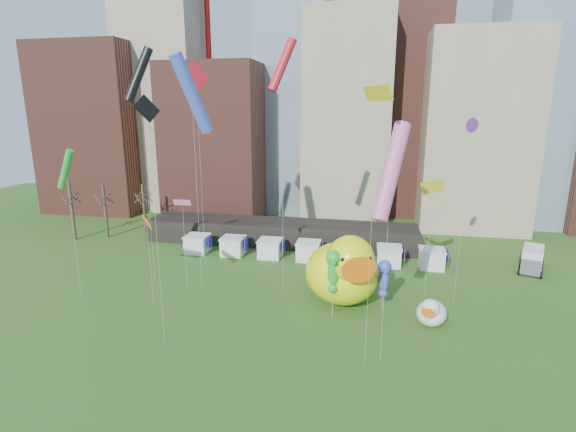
% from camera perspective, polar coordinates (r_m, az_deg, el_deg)
% --- Properties ---
extents(skyline, '(101.00, 23.00, 68.00)m').
position_cam_1_polar(skyline, '(77.14, 6.73, 15.87)').
color(skyline, brown).
rests_on(skyline, ground).
extents(pavilion, '(38.00, 6.00, 3.20)m').
position_cam_1_polar(pavilion, '(61.57, -1.06, -2.21)').
color(pavilion, black).
rests_on(pavilion, ground).
extents(vendor_tents, '(33.24, 2.80, 2.40)m').
position_cam_1_polar(vendor_tents, '(55.22, 2.73, -4.68)').
color(vendor_tents, white).
rests_on(vendor_tents, ground).
extents(bare_trees, '(8.44, 6.44, 8.50)m').
position_cam_1_polar(bare_trees, '(69.94, -22.79, 0.69)').
color(bare_trees, '#382B21').
rests_on(bare_trees, ground).
extents(big_duck, '(9.63, 10.75, 7.52)m').
position_cam_1_polar(big_duck, '(42.84, 7.29, -7.08)').
color(big_duck, '#FBFF0D').
rests_on(big_duck, ground).
extents(small_duck, '(3.40, 3.94, 2.78)m').
position_cam_1_polar(small_duck, '(41.13, 18.34, -11.93)').
color(small_duck, white).
rests_on(small_duck, ground).
extents(seahorse_green, '(1.44, 1.78, 6.60)m').
position_cam_1_polar(seahorse_green, '(39.13, 6.00, -6.85)').
color(seahorse_green, silver).
rests_on(seahorse_green, ground).
extents(seahorse_purple, '(1.42, 1.70, 5.02)m').
position_cam_1_polar(seahorse_purple, '(42.08, 12.52, -7.70)').
color(seahorse_purple, silver).
rests_on(seahorse_purple, ground).
extents(box_truck, '(4.05, 6.34, 2.53)m').
position_cam_1_polar(box_truck, '(59.64, 29.48, -4.92)').
color(box_truck, silver).
rests_on(box_truck, ground).
extents(kite_0, '(2.84, 2.42, 25.14)m').
position_cam_1_polar(kite_0, '(42.30, -0.76, 19.25)').
color(kite_0, silver).
rests_on(kite_0, ground).
extents(kite_1, '(1.86, 0.38, 9.73)m').
position_cam_1_polar(kite_1, '(45.47, -13.74, 1.63)').
color(kite_1, silver).
rests_on(kite_1, ground).
extents(kite_2, '(3.04, 2.84, 24.79)m').
position_cam_1_polar(kite_2, '(47.87, -19.09, 17.18)').
color(kite_2, silver).
rests_on(kite_2, ground).
extents(kite_3, '(2.41, 1.06, 15.08)m').
position_cam_1_polar(kite_3, '(46.93, -27.24, 5.49)').
color(kite_3, silver).
rests_on(kite_3, ground).
extents(kite_4, '(1.98, 3.09, 20.23)m').
position_cam_1_polar(kite_4, '(29.62, 11.72, 15.34)').
color(kite_4, silver).
rests_on(kite_4, ground).
extents(kite_5, '(3.45, 4.48, 23.88)m').
position_cam_1_polar(kite_5, '(43.85, -12.54, 15.38)').
color(kite_5, silver).
rests_on(kite_5, ground).
extents(kite_6, '(2.18, 2.51, 8.61)m').
position_cam_1_polar(kite_6, '(43.55, -18.08, -0.85)').
color(kite_6, silver).
rests_on(kite_6, ground).
extents(kite_7, '(1.00, 1.10, 17.99)m').
position_cam_1_polar(kite_7, '(42.28, 22.98, 10.78)').
color(kite_7, silver).
rests_on(kite_7, ground).
extents(kite_8, '(2.35, 2.49, 23.88)m').
position_cam_1_polar(kite_8, '(51.02, -12.00, 17.13)').
color(kite_8, silver).
rests_on(kite_8, ground).
extents(kite_9, '(2.84, 4.07, 17.96)m').
position_cam_1_polar(kite_9, '(30.45, 13.42, 5.71)').
color(kite_9, silver).
rests_on(kite_9, ground).
extents(kite_10, '(1.17, 1.65, 19.74)m').
position_cam_1_polar(kite_10, '(33.07, -18.00, 12.06)').
color(kite_10, silver).
rests_on(kite_10, ground).
extents(kite_12, '(2.74, 3.30, 11.93)m').
position_cam_1_polar(kite_12, '(44.45, 18.57, 3.62)').
color(kite_12, silver).
rests_on(kite_12, ground).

